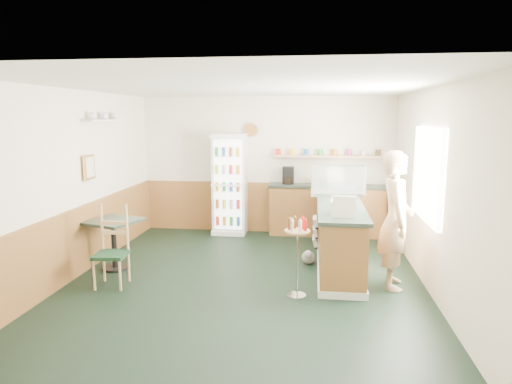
% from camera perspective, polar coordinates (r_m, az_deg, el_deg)
% --- Properties ---
extents(ground, '(6.00, 6.00, 0.00)m').
position_cam_1_polar(ground, '(6.52, -1.57, -11.37)').
color(ground, black).
rests_on(ground, ground).
extents(room_envelope, '(5.04, 6.02, 2.72)m').
position_cam_1_polar(room_envelope, '(6.90, -2.55, 2.84)').
color(room_envelope, silver).
rests_on(room_envelope, ground).
extents(service_counter, '(0.68, 3.01, 1.01)m').
position_cam_1_polar(service_counter, '(7.34, 10.26, -5.34)').
color(service_counter, '#935E2F').
rests_on(service_counter, ground).
extents(back_counter, '(2.24, 0.42, 1.69)m').
position_cam_1_polar(back_counter, '(9.00, 8.72, -1.98)').
color(back_counter, '#935E2F').
rests_on(back_counter, ground).
extents(drinks_fridge, '(0.65, 0.54, 1.98)m').
position_cam_1_polar(drinks_fridge, '(9.01, -3.31, 0.99)').
color(drinks_fridge, white).
rests_on(drinks_fridge, ground).
extents(display_case, '(0.89, 0.46, 0.51)m').
position_cam_1_polar(display_case, '(7.72, 10.23, 1.45)').
color(display_case, silver).
rests_on(display_case, service_counter).
extents(cash_register, '(0.36, 0.38, 0.20)m').
position_cam_1_polar(cash_register, '(6.20, 10.89, -1.96)').
color(cash_register, '#EEE2C5').
rests_on(cash_register, service_counter).
extents(shopkeeper, '(0.49, 0.65, 1.87)m').
position_cam_1_polar(shopkeeper, '(6.42, 17.05, -3.39)').
color(shopkeeper, tan).
rests_on(shopkeeper, ground).
extents(condiment_stand, '(0.33, 0.33, 1.03)m').
position_cam_1_polar(condiment_stand, '(5.90, 5.16, -6.83)').
color(condiment_stand, silver).
rests_on(condiment_stand, ground).
extents(newspaper_rack, '(0.09, 0.40, 0.48)m').
position_cam_1_polar(newspaper_rack, '(7.46, 7.46, -4.94)').
color(newspaper_rack, black).
rests_on(newspaper_rack, ground).
extents(cafe_table, '(0.88, 0.88, 0.77)m').
position_cam_1_polar(cafe_table, '(7.27, -17.37, -5.10)').
color(cafe_table, black).
rests_on(cafe_table, ground).
extents(cafe_chair, '(0.45, 0.45, 1.11)m').
position_cam_1_polar(cafe_chair, '(6.64, -17.41, -6.15)').
color(cafe_chair, '#15301C').
rests_on(cafe_chair, ground).
extents(dog_doorstop, '(0.21, 0.27, 0.25)m').
position_cam_1_polar(dog_doorstop, '(7.33, 6.56, -8.05)').
color(dog_doorstop, '#999994').
rests_on(dog_doorstop, ground).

